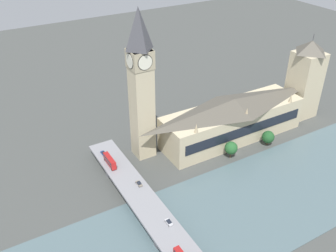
% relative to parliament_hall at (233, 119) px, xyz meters
% --- Properties ---
extents(ground_plane, '(600.00, 600.00, 0.00)m').
position_rel_parliament_hall_xyz_m(ground_plane, '(-14.77, 8.00, -12.47)').
color(ground_plane, '#424442').
extents(river_water, '(58.27, 360.00, 0.30)m').
position_rel_parliament_hall_xyz_m(river_water, '(-49.90, 8.00, -12.32)').
color(river_water, '#4C6066').
rests_on(river_water, ground_plane).
extents(parliament_hall, '(24.00, 86.29, 25.09)m').
position_rel_parliament_hall_xyz_m(parliament_hall, '(0.00, 0.00, 0.00)').
color(parliament_hall, '#C1B28E').
rests_on(parliament_hall, ground_plane).
extents(clock_tower, '(11.40, 11.40, 80.31)m').
position_rel_parliament_hall_xyz_m(clock_tower, '(10.86, 52.26, 30.03)').
color(clock_tower, '#C1B28E').
rests_on(clock_tower, ground_plane).
extents(victoria_tower, '(16.18, 16.18, 53.44)m').
position_rel_parliament_hall_xyz_m(victoria_tower, '(0.06, -55.23, 12.25)').
color(victoria_tower, '#C1B28E').
rests_on(victoria_tower, ground_plane).
extents(road_bridge, '(148.54, 13.40, 5.86)m').
position_rel_parliament_hall_xyz_m(road_bridge, '(-49.90, 72.07, -7.69)').
color(road_bridge, slate).
rests_on(road_bridge, ground_plane).
extents(double_decker_bus_lead, '(11.30, 2.51, 4.64)m').
position_rel_parliament_hall_xyz_m(double_decker_bus_lead, '(3.21, 75.00, -4.04)').
color(double_decker_bus_lead, red).
rests_on(double_decker_bus_lead, road_bridge).
extents(car_northbound_lead, '(4.06, 1.77, 1.50)m').
position_rel_parliament_hall_xyz_m(car_northbound_lead, '(-46.10, 69.28, -5.86)').
color(car_northbound_lead, silver).
rests_on(car_northbound_lead, road_bridge).
extents(car_northbound_mid, '(4.58, 1.84, 1.44)m').
position_rel_parliament_hall_xyz_m(car_northbound_mid, '(13.20, 74.59, -5.88)').
color(car_northbound_mid, navy).
rests_on(car_northbound_mid, road_bridge).
extents(car_southbound_lead, '(4.37, 1.78, 1.27)m').
position_rel_parliament_hall_xyz_m(car_southbound_lead, '(-17.78, 69.11, -5.97)').
color(car_southbound_lead, slate).
rests_on(car_southbound_lead, road_bridge).
extents(tree_embankment_near, '(7.10, 7.10, 9.06)m').
position_rel_parliament_hall_xyz_m(tree_embankment_near, '(-17.08, -12.57, -6.97)').
color(tree_embankment_near, brown).
rests_on(tree_embankment_near, ground_plane).
extents(tree_embankment_mid, '(7.01, 7.01, 9.89)m').
position_rel_parliament_hall_xyz_m(tree_embankment_mid, '(-16.18, 13.23, -6.11)').
color(tree_embankment_mid, brown).
rests_on(tree_embankment_mid, ground_plane).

